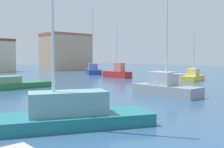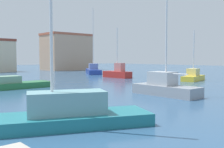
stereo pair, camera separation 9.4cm
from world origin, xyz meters
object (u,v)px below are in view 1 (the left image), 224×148
at_px(sailboat_red_distant_north, 117,73).
at_px(sailboat_teal_near_pier, 58,114).
at_px(motorboat_green_distant_east, 12,84).
at_px(sailboat_grey_outer_mooring, 165,86).
at_px(sailboat_blue_far_right, 93,70).
at_px(sailboat_yellow_center_channel, 193,76).

relative_size(sailboat_red_distant_north, sailboat_teal_near_pier, 0.64).
distance_m(sailboat_red_distant_north, sailboat_teal_near_pier, 27.46).
height_order(sailboat_red_distant_north, motorboat_green_distant_east, sailboat_red_distant_north).
bearing_deg(sailboat_grey_outer_mooring, sailboat_blue_far_right, 62.82).
bearing_deg(sailboat_blue_far_right, motorboat_green_distant_east, -145.51).
bearing_deg(sailboat_red_distant_north, sailboat_grey_outer_mooring, -121.89).
relative_size(sailboat_blue_far_right, sailboat_grey_outer_mooring, 1.32).
relative_size(sailboat_blue_far_right, motorboat_green_distant_east, 1.73).
xyz_separation_m(sailboat_blue_far_right, sailboat_teal_near_pier, (-24.02, -28.49, -0.09)).
distance_m(sailboat_blue_far_right, sailboat_grey_outer_mooring, 28.94).
xyz_separation_m(sailboat_red_distant_north, sailboat_yellow_center_channel, (3.48, -9.98, -0.14)).
relative_size(sailboat_grey_outer_mooring, motorboat_green_distant_east, 1.31).
relative_size(sailboat_red_distant_north, sailboat_yellow_center_channel, 1.15).
xyz_separation_m(sailboat_grey_outer_mooring, motorboat_green_distant_east, (-6.85, 11.96, -0.26)).
bearing_deg(sailboat_grey_outer_mooring, sailboat_teal_near_pier, -165.72).
height_order(sailboat_blue_far_right, motorboat_green_distant_east, sailboat_blue_far_right).
distance_m(sailboat_red_distant_north, motorboat_green_distant_east, 16.91).
bearing_deg(sailboat_teal_near_pier, sailboat_red_distant_north, 41.79).
height_order(motorboat_green_distant_east, sailboat_teal_near_pier, sailboat_teal_near_pier).
bearing_deg(motorboat_green_distant_east, sailboat_teal_near_pier, -105.04).
bearing_deg(motorboat_green_distant_east, sailboat_blue_far_right, 34.49).
bearing_deg(motorboat_green_distant_east, sailboat_red_distant_north, 12.27).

